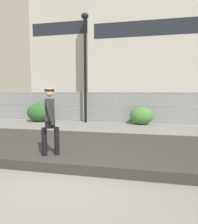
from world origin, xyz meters
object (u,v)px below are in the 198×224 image
object	(u,v)px
street_lamp	(85,55)
parked_car_mid	(139,106)
skater	(50,120)
parked_car_near	(62,105)
shrub_left	(39,112)
shrub_center	(142,116)
skateboard	(51,162)

from	to	relation	value
street_lamp	parked_car_mid	xyz separation A→B (m)	(3.22, 2.63, -3.22)
skater	parked_car_near	world-z (taller)	skater
skater	shrub_left	size ratio (longest dim) A/B	1.25
street_lamp	parked_car_near	distance (m)	5.12
parked_car_mid	shrub_center	bearing A→B (deg)	-86.84
skater	shrub_left	xyz separation A→B (m)	(-4.02, 6.79, -0.56)
parked_car_mid	shrub_left	bearing A→B (deg)	-154.35
skateboard	shrub_center	xyz separation A→B (m)	(2.31, 6.96, 0.45)
parked_car_near	shrub_left	bearing A→B (deg)	-94.51
parked_car_mid	skater	bearing A→B (deg)	-102.47
street_lamp	parked_car_mid	distance (m)	5.26
skateboard	parked_car_near	world-z (taller)	parked_car_near
shrub_left	shrub_center	size ratio (longest dim) A/B	1.13
skater	street_lamp	size ratio (longest dim) A/B	0.29
skateboard	street_lamp	size ratio (longest dim) A/B	0.13
parked_car_near	shrub_center	world-z (taller)	parked_car_near
parked_car_mid	shrub_center	xyz separation A→B (m)	(0.15, -2.80, -0.33)
skateboard	parked_car_near	size ratio (longest dim) A/B	0.18
skater	parked_car_near	size ratio (longest dim) A/B	0.42
skateboard	street_lamp	world-z (taller)	street_lamp
skater	parked_car_mid	distance (m)	10.00
skater	parked_car_mid	xyz separation A→B (m)	(2.16, 9.76, -0.30)
parked_car_near	shrub_left	distance (m)	3.28
street_lamp	parked_car_near	bearing A→B (deg)	132.72
skater	parked_car_near	bearing A→B (deg)	110.54
skater	street_lamp	world-z (taller)	street_lamp
parked_car_mid	shrub_left	xyz separation A→B (m)	(-6.18, -2.97, -0.26)
skateboard	shrub_left	bearing A→B (deg)	120.65
skateboard	shrub_center	size ratio (longest dim) A/B	0.62
skater	shrub_left	distance (m)	7.91
skateboard	street_lamp	bearing A→B (deg)	98.49
street_lamp	shrub_left	xyz separation A→B (m)	(-2.96, -0.33, -3.48)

